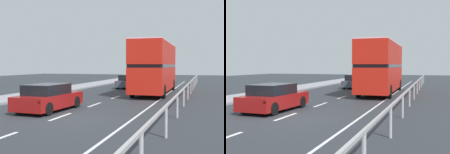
# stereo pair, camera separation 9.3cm
# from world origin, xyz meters

# --- Properties ---
(ground_plane) EXTENTS (73.66, 120.00, 0.10)m
(ground_plane) POSITION_xyz_m (0.00, 0.00, -0.05)
(ground_plane) COLOR #2D3136
(lane_paint_markings) EXTENTS (3.46, 46.00, 0.01)m
(lane_paint_markings) POSITION_xyz_m (1.99, 8.87, 0.00)
(lane_paint_markings) COLOR silver
(lane_paint_markings) RESTS_ON ground
(bridge_side_railing) EXTENTS (0.10, 42.00, 1.09)m
(bridge_side_railing) POSITION_xyz_m (5.16, 9.00, 0.89)
(bridge_side_railing) COLOR #B1B2B4
(bridge_side_railing) RESTS_ON ground
(double_decker_bus_red) EXTENTS (2.70, 10.35, 4.28)m
(double_decker_bus_red) POSITION_xyz_m (2.28, 12.50, 2.29)
(double_decker_bus_red) COLOR red
(double_decker_bus_red) RESTS_ON ground
(hatchback_car_near) EXTENTS (2.03, 4.31, 1.41)m
(hatchback_car_near) POSITION_xyz_m (-1.47, 1.50, 0.68)
(hatchback_car_near) COLOR maroon
(hatchback_car_near) RESTS_ON ground
(sedan_car_ahead) EXTENTS (1.90, 4.58, 1.39)m
(sedan_car_ahead) POSITION_xyz_m (-1.27, 17.59, 0.67)
(sedan_car_ahead) COLOR #404B58
(sedan_car_ahead) RESTS_ON ground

